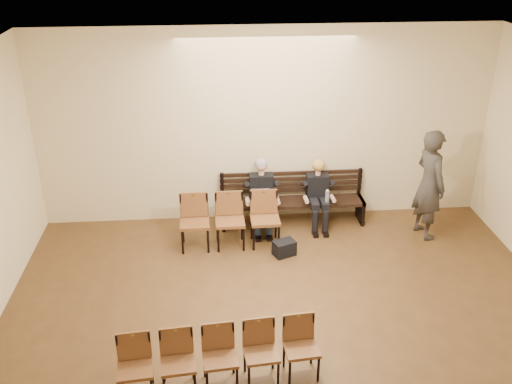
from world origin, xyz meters
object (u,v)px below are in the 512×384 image
(bench, at_px, (292,212))
(laptop, at_px, (261,205))
(passerby, at_px, (431,177))
(chair_row_back, at_px, (220,359))
(chair_row_front, at_px, (230,222))
(seated_man, at_px, (262,196))
(bag, at_px, (284,248))
(water_bottle, at_px, (327,202))
(seated_woman, at_px, (318,198))

(bench, height_order, laptop, laptop)
(passerby, xyz_separation_m, chair_row_back, (-3.66, -3.31, -0.73))
(chair_row_front, bearing_deg, seated_man, 44.37)
(bench, bearing_deg, seated_man, -168.15)
(bag, xyz_separation_m, passerby, (2.53, 0.48, 0.99))
(seated_man, distance_m, bag, 1.12)
(water_bottle, height_order, chair_row_front, chair_row_front)
(bench, distance_m, passerby, 2.49)
(bench, distance_m, seated_man, 0.71)
(passerby, bearing_deg, bag, 86.57)
(seated_man, xyz_separation_m, chair_row_back, (-0.84, -3.79, -0.24))
(bench, bearing_deg, passerby, -14.95)
(water_bottle, relative_size, passerby, 0.11)
(water_bottle, bearing_deg, bag, -138.08)
(chair_row_back, bearing_deg, chair_row_front, 80.16)
(laptop, distance_m, passerby, 2.92)
(bench, distance_m, chair_row_front, 1.38)
(laptop, height_order, water_bottle, water_bottle)
(seated_man, height_order, bag, seated_man)
(water_bottle, bearing_deg, laptop, -179.44)
(bench, height_order, passerby, passerby)
(passerby, height_order, chair_row_back, passerby)
(water_bottle, distance_m, chair_row_front, 1.76)
(water_bottle, xyz_separation_m, bag, (-0.84, -0.75, -0.44))
(bag, distance_m, chair_row_back, 3.06)
(seated_man, bearing_deg, chair_row_front, -134.68)
(bench, height_order, chair_row_back, chair_row_back)
(seated_man, bearing_deg, bag, -73.40)
(bag, bearing_deg, seated_woman, 53.29)
(seated_woman, relative_size, passerby, 0.50)
(laptop, distance_m, bag, 0.92)
(laptop, bearing_deg, chair_row_front, -141.98)
(water_bottle, relative_size, chair_row_front, 0.14)
(chair_row_back, bearing_deg, bag, 62.94)
(water_bottle, height_order, passerby, passerby)
(bag, bearing_deg, seated_man, 106.60)
(chair_row_back, bearing_deg, laptop, 71.93)
(bench, distance_m, seated_woman, 0.56)
(seated_woman, xyz_separation_m, water_bottle, (0.12, -0.21, 0.01))
(chair_row_back, bearing_deg, passerby, 36.81)
(seated_man, distance_m, passerby, 2.90)
(laptop, xyz_separation_m, water_bottle, (1.16, 0.01, 0.00))
(bench, height_order, bag, bench)
(bench, height_order, seated_man, seated_man)
(seated_woman, height_order, chair_row_front, seated_woman)
(chair_row_front, relative_size, chair_row_back, 0.70)
(laptop, bearing_deg, bench, 33.77)
(laptop, xyz_separation_m, bag, (0.32, -0.74, -0.44))
(laptop, bearing_deg, chair_row_back, -98.47)
(seated_man, xyz_separation_m, seated_woman, (1.01, 0.00, -0.07))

